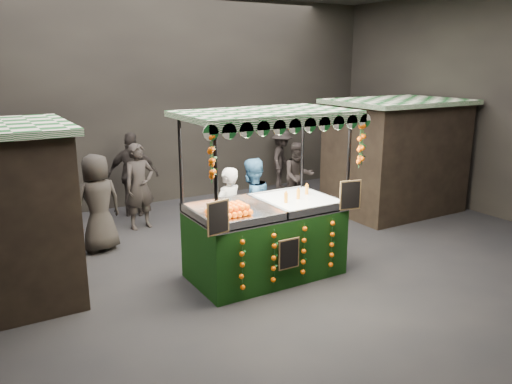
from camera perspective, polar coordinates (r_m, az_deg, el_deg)
ground at (r=8.78m, az=1.46°, el=-8.53°), size 12.00×12.00×0.00m
market_hall at (r=8.07m, az=1.62°, el=14.14°), size 12.10×10.10×5.05m
neighbour_stall_right at (r=12.23m, az=15.42°, el=4.00°), size 3.00×2.20×2.60m
juice_stall at (r=8.19m, az=1.25°, el=-3.98°), size 2.79×1.64×2.71m
vendor_grey at (r=8.95m, az=-3.18°, el=-2.43°), size 0.71×0.59×1.66m
vendor_blue at (r=9.29m, az=-0.50°, el=-1.49°), size 0.98×0.84×1.74m
shopper_0 at (r=10.82m, az=-13.01°, el=0.62°), size 0.72×0.53×1.81m
shopper_1 at (r=12.01m, az=4.77°, el=1.80°), size 0.93×0.83×1.60m
shopper_2 at (r=11.74m, az=-13.68°, el=1.93°), size 1.21×0.94×1.92m
shopper_3 at (r=13.92m, az=2.93°, el=3.68°), size 1.18×1.17×1.63m
shopper_4 at (r=9.70m, az=-17.43°, el=-1.21°), size 1.00×0.77×1.83m
shopper_5 at (r=13.01m, az=12.78°, el=2.84°), size 0.68×1.67×1.76m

